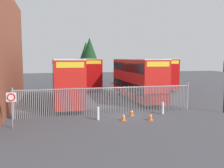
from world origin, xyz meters
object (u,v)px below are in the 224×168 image
object	(u,v)px
traffic_cone_by_gate	(151,116)
double_decker_bus_far_back	(154,72)
double_decker_bus_behind_fence_right	(87,72)
traffic_cone_near_kerb	(132,112)
bollard_center_front	(163,108)
double_decker_bus_near_gate	(137,77)
speed_limit_sign_post	(11,101)
bollard_near_left	(98,113)
traffic_cone_mid_forecourt	(124,117)
double_decker_bus_behind_fence_left	(66,79)

from	to	relation	value
traffic_cone_by_gate	double_decker_bus_far_back	bearing A→B (deg)	65.63
double_decker_bus_far_back	traffic_cone_by_gate	xyz separation A→B (m)	(-8.19, -18.09, -2.13)
double_decker_bus_behind_fence_right	traffic_cone_near_kerb	world-z (taller)	double_decker_bus_behind_fence_right
bollard_center_front	traffic_cone_by_gate	xyz separation A→B (m)	(-1.77, -1.67, -0.19)
bollard_center_front	double_decker_bus_far_back	bearing A→B (deg)	68.64
double_decker_bus_far_back	bollard_center_front	bearing A→B (deg)	-111.36
double_decker_bus_near_gate	speed_limit_sign_post	world-z (taller)	double_decker_bus_near_gate
traffic_cone_near_kerb	traffic_cone_by_gate	bearing A→B (deg)	-61.87
double_decker_bus_behind_fence_right	double_decker_bus_far_back	bearing A→B (deg)	-11.71
bollard_near_left	traffic_cone_mid_forecourt	size ratio (longest dim) A/B	1.61
traffic_cone_mid_forecourt	speed_limit_sign_post	size ratio (longest dim) A/B	0.25
double_decker_bus_behind_fence_right	traffic_cone_mid_forecourt	size ratio (longest dim) A/B	18.32
bollard_center_front	traffic_cone_by_gate	world-z (taller)	bollard_center_front
bollard_center_front	traffic_cone_near_kerb	xyz separation A→B (m)	(-2.66, -0.01, -0.19)
traffic_cone_mid_forecourt	double_decker_bus_near_gate	bearing A→B (deg)	64.32
double_decker_bus_near_gate	bollard_near_left	xyz separation A→B (m)	(-5.85, -7.85, -1.95)
double_decker_bus_behind_fence_left	double_decker_bus_behind_fence_right	xyz separation A→B (m)	(3.80, 11.91, 0.00)
double_decker_bus_near_gate	double_decker_bus_behind_fence_left	world-z (taller)	same
bollard_near_left	bollard_center_front	distance (m)	5.50
double_decker_bus_far_back	speed_limit_sign_post	size ratio (longest dim) A/B	4.50
double_decker_bus_far_back	bollard_near_left	world-z (taller)	double_decker_bus_far_back
double_decker_bus_behind_fence_right	speed_limit_sign_post	distance (m)	21.43
traffic_cone_near_kerb	bollard_center_front	bearing A→B (deg)	0.25
double_decker_bus_behind_fence_left	speed_limit_sign_post	world-z (taller)	double_decker_bus_behind_fence_left
bollard_near_left	traffic_cone_near_kerb	world-z (taller)	bollard_near_left
double_decker_bus_near_gate	traffic_cone_mid_forecourt	bearing A→B (deg)	-115.68
traffic_cone_near_kerb	traffic_cone_mid_forecourt	bearing A→B (deg)	-129.97
double_decker_bus_far_back	traffic_cone_mid_forecourt	size ratio (longest dim) A/B	18.32
double_decker_bus_near_gate	speed_limit_sign_post	size ratio (longest dim) A/B	4.50
bollard_center_front	traffic_cone_near_kerb	distance (m)	2.67
bollard_near_left	double_decker_bus_behind_fence_left	bearing A→B (deg)	104.20
double_decker_bus_far_back	traffic_cone_by_gate	distance (m)	19.97
double_decker_bus_near_gate	speed_limit_sign_post	distance (m)	14.56
traffic_cone_by_gate	speed_limit_sign_post	bearing A→B (deg)	178.91
double_decker_bus_behind_fence_left	traffic_cone_by_gate	bearing A→B (deg)	-56.18
double_decker_bus_behind_fence_right	bollard_near_left	world-z (taller)	double_decker_bus_behind_fence_right
double_decker_bus_behind_fence_left	traffic_cone_mid_forecourt	xyz separation A→B (m)	(3.57, -7.82, -2.13)
double_decker_bus_far_back	bollard_center_front	xyz separation A→B (m)	(-6.42, -16.41, -1.95)
double_decker_bus_far_back	bollard_near_left	xyz separation A→B (m)	(-11.89, -17.02, -1.95)
traffic_cone_by_gate	traffic_cone_near_kerb	world-z (taller)	same
bollard_near_left	traffic_cone_near_kerb	bearing A→B (deg)	11.93
double_decker_bus_near_gate	double_decker_bus_far_back	xyz separation A→B (m)	(6.04, 9.17, 0.00)
speed_limit_sign_post	double_decker_bus_near_gate	bearing A→B (deg)	36.90
double_decker_bus_behind_fence_left	double_decker_bus_behind_fence_right	size ratio (longest dim) A/B	1.00
double_decker_bus_near_gate	traffic_cone_mid_forecourt	distance (m)	9.68
double_decker_bus_far_back	double_decker_bus_behind_fence_left	bearing A→B (deg)	-144.25
double_decker_bus_behind_fence_right	traffic_cone_near_kerb	xyz separation A→B (m)	(0.82, -18.48, -2.13)
bollard_center_front	speed_limit_sign_post	xyz separation A→B (m)	(-11.25, -1.49, 1.30)
double_decker_bus_near_gate	bollard_center_front	distance (m)	7.51
double_decker_bus_behind_fence_left	traffic_cone_by_gate	distance (m)	10.13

